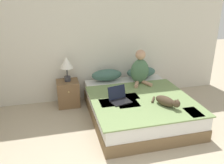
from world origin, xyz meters
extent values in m
cube|color=beige|center=(0.00, 3.22, 1.27)|extent=(5.90, 0.05, 2.55)
cube|color=brown|center=(0.70, 2.15, 0.10)|extent=(1.63, 2.00, 0.20)
cube|color=silver|center=(0.70, 2.15, 0.31)|extent=(1.61, 1.97, 0.22)
cube|color=#758E56|center=(0.70, 1.96, 0.43)|extent=(1.68, 1.60, 0.02)
cube|color=silver|center=(1.29, 1.36, 0.44)|extent=(0.20, 0.32, 0.01)
cube|color=silver|center=(0.17, 1.99, 0.44)|extent=(0.38, 0.32, 0.01)
cube|color=silver|center=(0.52, 2.13, 0.44)|extent=(0.33, 0.26, 0.01)
cube|color=silver|center=(0.42, 1.92, 0.44)|extent=(0.35, 0.39, 0.01)
ellipsoid|color=#42665B|center=(0.33, 2.98, 0.56)|extent=(0.61, 0.29, 0.23)
ellipsoid|color=#42665B|center=(1.07, 2.98, 0.56)|extent=(0.61, 0.29, 0.23)
ellipsoid|color=#476B4C|center=(0.92, 2.68, 0.68)|extent=(0.36, 0.20, 0.49)
sphere|color=tan|center=(0.92, 2.68, 1.01)|extent=(0.19, 0.19, 0.19)
cylinder|color=tan|center=(0.82, 2.56, 0.48)|extent=(0.17, 0.26, 0.07)
cylinder|color=tan|center=(1.02, 2.56, 0.48)|extent=(0.17, 0.26, 0.07)
ellipsoid|color=#473828|center=(0.97, 1.67, 0.52)|extent=(0.30, 0.39, 0.15)
sphere|color=#473828|center=(1.07, 1.49, 0.55)|extent=(0.12, 0.12, 0.12)
cone|color=#473828|center=(1.10, 1.50, 0.59)|extent=(0.05, 0.05, 0.05)
cone|color=#473828|center=(1.04, 1.47, 0.59)|extent=(0.05, 0.05, 0.05)
cylinder|color=#473828|center=(0.86, 1.87, 0.46)|extent=(0.13, 0.18, 0.03)
cube|color=black|center=(0.32, 1.94, 0.45)|extent=(0.36, 0.29, 0.02)
cube|color=black|center=(0.29, 2.07, 0.57)|extent=(0.32, 0.13, 0.22)
cube|color=brown|center=(-0.46, 2.95, 0.25)|extent=(0.42, 0.39, 0.51)
sphere|color=tan|center=(-0.46, 2.75, 0.36)|extent=(0.03, 0.03, 0.03)
cylinder|color=#38383D|center=(-0.45, 2.97, 0.56)|extent=(0.12, 0.12, 0.10)
cylinder|color=#38383D|center=(-0.45, 2.97, 0.69)|extent=(0.02, 0.02, 0.17)
cone|color=white|center=(-0.45, 2.97, 0.88)|extent=(0.25, 0.25, 0.21)
camera|label=1|loc=(-0.68, -1.39, 2.16)|focal=38.00mm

